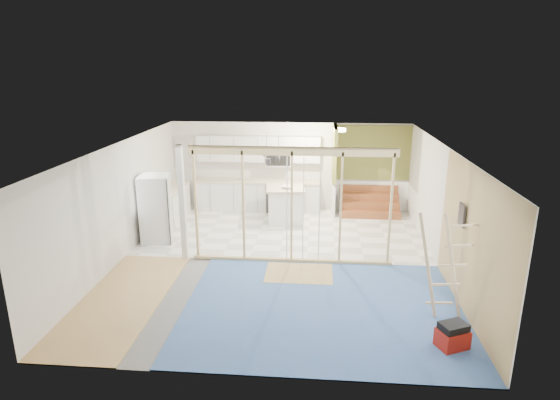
# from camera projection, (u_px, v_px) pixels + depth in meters

# --- Properties ---
(room) EXTENTS (7.01, 8.01, 2.61)m
(room) POSITION_uv_depth(u_px,v_px,m) (278.00, 206.00, 10.06)
(room) COLOR slate
(room) RESTS_ON ground
(floor_overlays) EXTENTS (7.00, 8.00, 0.03)m
(floor_overlays) POSITION_uv_depth(u_px,v_px,m) (281.00, 260.00, 10.48)
(floor_overlays) COLOR white
(floor_overlays) RESTS_ON room
(stud_frame) EXTENTS (4.66, 0.14, 2.60)m
(stud_frame) POSITION_uv_depth(u_px,v_px,m) (266.00, 193.00, 10.00)
(stud_frame) COLOR tan
(stud_frame) RESTS_ON room
(base_cabinets) EXTENTS (4.45, 2.24, 0.93)m
(base_cabinets) POSITION_uv_depth(u_px,v_px,m) (233.00, 198.00, 13.64)
(base_cabinets) COLOR silver
(base_cabinets) RESTS_ON room
(upper_cabinets) EXTENTS (3.60, 0.41, 0.85)m
(upper_cabinets) POSITION_uv_depth(u_px,v_px,m) (261.00, 150.00, 13.63)
(upper_cabinets) COLOR silver
(upper_cabinets) RESTS_ON room
(green_partition) EXTENTS (2.25, 1.51, 2.60)m
(green_partition) POSITION_uv_depth(u_px,v_px,m) (359.00, 182.00, 13.50)
(green_partition) COLOR olive
(green_partition) RESTS_ON room
(pot_rack) EXTENTS (0.52, 0.52, 0.72)m
(pot_rack) POSITION_uv_depth(u_px,v_px,m) (272.00, 157.00, 11.70)
(pot_rack) COLOR black
(pot_rack) RESTS_ON room
(sheathing_panel) EXTENTS (0.02, 4.00, 2.60)m
(sheathing_panel) POSITION_uv_depth(u_px,v_px,m) (473.00, 246.00, 7.87)
(sheathing_panel) COLOR tan
(sheathing_panel) RESTS_ON room
(electrical_panel) EXTENTS (0.04, 0.30, 0.40)m
(electrical_panel) POSITION_uv_depth(u_px,v_px,m) (462.00, 215.00, 8.35)
(electrical_panel) COLOR #35353A
(electrical_panel) RESTS_ON room
(ceiling_light) EXTENTS (0.32, 0.32, 0.08)m
(ceiling_light) POSITION_uv_depth(u_px,v_px,m) (340.00, 130.00, 12.47)
(ceiling_light) COLOR #FFEABF
(ceiling_light) RESTS_ON room
(fridge) EXTENTS (0.86, 0.84, 1.67)m
(fridge) POSITION_uv_depth(u_px,v_px,m) (156.00, 209.00, 11.40)
(fridge) COLOR silver
(fridge) RESTS_ON room
(island) EXTENTS (1.14, 1.14, 1.01)m
(island) POSITION_uv_depth(u_px,v_px,m) (285.00, 205.00, 12.87)
(island) COLOR white
(island) RESTS_ON room
(bowl) EXTENTS (0.38, 0.38, 0.07)m
(bowl) POSITION_uv_depth(u_px,v_px,m) (288.00, 187.00, 12.59)
(bowl) COLOR silver
(bowl) RESTS_ON island
(soap_bottle_a) EXTENTS (0.15, 0.15, 0.32)m
(soap_bottle_a) POSITION_uv_depth(u_px,v_px,m) (242.00, 175.00, 13.80)
(soap_bottle_a) COLOR silver
(soap_bottle_a) RESTS_ON base_cabinets
(soap_bottle_b) EXTENTS (0.12, 0.12, 0.20)m
(soap_bottle_b) POSITION_uv_depth(u_px,v_px,m) (313.00, 177.00, 13.73)
(soap_bottle_b) COLOR white
(soap_bottle_b) RESTS_ON base_cabinets
(toolbox) EXTENTS (0.55, 0.49, 0.43)m
(toolbox) POSITION_uv_depth(u_px,v_px,m) (453.00, 336.00, 7.22)
(toolbox) COLOR maroon
(toolbox) RESTS_ON room
(ladder) EXTENTS (1.00, 0.17, 1.87)m
(ladder) POSITION_uv_depth(u_px,v_px,m) (443.00, 266.00, 7.91)
(ladder) COLOR tan
(ladder) RESTS_ON room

